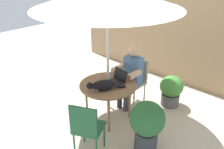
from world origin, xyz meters
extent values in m
plane|color=beige|center=(0.00, 0.00, 0.00)|extent=(14.00, 14.00, 0.00)
cube|color=#937756|center=(0.00, 2.19, 0.99)|extent=(5.53, 0.08, 1.99)
cylinder|color=brown|center=(0.00, 0.00, 0.69)|extent=(0.99, 0.99, 0.03)
cylinder|color=brown|center=(0.27, 0.27, 0.34)|extent=(0.04, 0.04, 0.67)
cylinder|color=brown|center=(-0.27, 0.27, 0.34)|extent=(0.04, 0.04, 0.67)
cylinder|color=brown|center=(-0.27, -0.27, 0.34)|extent=(0.04, 0.04, 0.67)
cylinder|color=brown|center=(0.27, -0.27, 0.34)|extent=(0.04, 0.04, 0.67)
cylinder|color=#B7B7BC|center=(0.00, 0.00, 1.07)|extent=(0.04, 0.04, 2.14)
cube|color=#B2A899|center=(0.00, 0.70, 0.44)|extent=(0.40, 0.40, 0.04)
cube|color=#B2A899|center=(0.00, 0.88, 0.68)|extent=(0.40, 0.04, 0.44)
cylinder|color=#B2A899|center=(0.17, 0.87, 0.21)|extent=(0.03, 0.03, 0.43)
cylinder|color=#B2A899|center=(-0.17, 0.87, 0.21)|extent=(0.03, 0.03, 0.43)
cylinder|color=#B2A899|center=(-0.17, 0.53, 0.21)|extent=(0.03, 0.03, 0.43)
cylinder|color=#B2A899|center=(0.17, 0.53, 0.21)|extent=(0.03, 0.03, 0.43)
cube|color=#194C2D|center=(0.38, -0.81, 0.44)|extent=(0.53, 0.53, 0.04)
cube|color=#194C2D|center=(0.46, -0.97, 0.68)|extent=(0.38, 0.20, 0.44)
cylinder|color=#194C2D|center=(0.30, -1.03, 0.21)|extent=(0.03, 0.03, 0.43)
cylinder|color=#194C2D|center=(0.47, -0.58, 0.21)|extent=(0.03, 0.03, 0.43)
cylinder|color=#194C2D|center=(0.16, -0.73, 0.21)|extent=(0.03, 0.03, 0.43)
cube|color=#4C72A5|center=(0.00, 0.70, 0.73)|extent=(0.34, 0.20, 0.54)
sphere|color=#DBAD89|center=(0.00, 0.69, 1.13)|extent=(0.22, 0.22, 0.22)
cube|color=#383842|center=(-0.08, 0.55, 0.51)|extent=(0.12, 0.30, 0.12)
cylinder|color=#383842|center=(-0.08, 0.40, 0.23)|extent=(0.10, 0.10, 0.46)
cube|color=#383842|center=(0.08, 0.55, 0.51)|extent=(0.12, 0.30, 0.12)
cylinder|color=#383842|center=(0.08, 0.40, 0.23)|extent=(0.10, 0.10, 0.46)
cube|color=#DBAD89|center=(-0.20, 0.48, 0.78)|extent=(0.08, 0.32, 0.08)
cube|color=#DBAD89|center=(0.20, 0.48, 0.78)|extent=(0.08, 0.32, 0.08)
cube|color=black|center=(0.05, 0.14, 0.71)|extent=(0.33, 0.26, 0.02)
cube|color=black|center=(0.06, 0.25, 0.82)|extent=(0.31, 0.10, 0.20)
cube|color=black|center=(0.06, 0.25, 0.82)|extent=(0.30, 0.10, 0.20)
ellipsoid|color=black|center=(0.08, -0.19, 0.79)|extent=(0.37, 0.44, 0.17)
sphere|color=black|center=(-0.04, -0.38, 0.81)|extent=(0.11, 0.11, 0.11)
ellipsoid|color=white|center=(0.02, -0.28, 0.75)|extent=(0.16, 0.16, 0.09)
cylinder|color=black|center=(0.25, 0.04, 0.73)|extent=(0.12, 0.17, 0.04)
cone|color=black|center=(-0.07, -0.37, 0.86)|extent=(0.04, 0.04, 0.03)
cone|color=black|center=(-0.02, -0.40, 0.86)|extent=(0.04, 0.04, 0.03)
cylinder|color=#595654|center=(0.59, 1.16, 0.12)|extent=(0.36, 0.36, 0.24)
ellipsoid|color=#3D7F33|center=(0.59, 1.16, 0.42)|extent=(0.45, 0.45, 0.41)
cylinder|color=#33383D|center=(0.99, -0.23, 0.18)|extent=(0.34, 0.34, 0.37)
ellipsoid|color=#26592D|center=(0.99, -0.23, 0.59)|extent=(0.51, 0.51, 0.52)
camera|label=1|loc=(2.54, -2.65, 2.66)|focal=38.80mm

